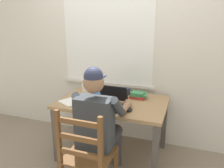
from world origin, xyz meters
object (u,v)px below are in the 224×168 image
computer_mouse (129,110)px  coffee_mug_white (86,88)px  book_stack_side (138,95)px  seated_person (99,121)px  wooden_chair (87,157)px  coffee_mug_dark (127,91)px  book_stack_main (98,94)px  desk (113,108)px  laptop (110,101)px

computer_mouse → coffee_mug_white: coffee_mug_white is taller
coffee_mug_white → book_stack_side: bearing=-1.8°
book_stack_side → coffee_mug_white: bearing=178.2°
computer_mouse → seated_person: bearing=-132.9°
wooden_chair → book_stack_side: bearing=76.4°
coffee_mug_dark → book_stack_main: (-0.32, -0.18, -0.02)m
coffee_mug_white → computer_mouse: bearing=-31.1°
wooden_chair → coffee_mug_dark: (0.07, 1.03, 0.30)m
desk → book_stack_side: 0.35m
desk → seated_person: (0.03, -0.48, 0.06)m
desk → book_stack_main: book_stack_main is taller
seated_person → computer_mouse: bearing=47.1°
computer_mouse → book_stack_side: (-0.01, 0.41, 0.02)m
wooden_chair → laptop: size_ratio=2.78×
computer_mouse → wooden_chair: bearing=-113.8°
laptop → computer_mouse: bearing=-17.3°
book_stack_main → coffee_mug_white: bearing=153.5°
book_stack_side → computer_mouse: bearing=-89.0°
coffee_mug_white → coffee_mug_dark: coffee_mug_white is taller
wooden_chair → book_stack_main: 0.93m
desk → computer_mouse: computer_mouse is taller
seated_person → wooden_chair: (-0.00, -0.28, -0.22)m
coffee_mug_white → book_stack_main: size_ratio=0.65×
desk → laptop: (0.03, -0.15, 0.14)m
computer_mouse → coffee_mug_dark: bearing=108.8°
coffee_mug_white → book_stack_main: (0.23, -0.12, -0.02)m
wooden_chair → computer_mouse: wooden_chair is taller
desk → wooden_chair: bearing=-87.7°
computer_mouse → book_stack_side: book_stack_side is taller
wooden_chair → coffee_mug_dark: size_ratio=7.84×
seated_person → book_stack_main: (-0.25, 0.57, 0.06)m
laptop → coffee_mug_dark: bearing=80.8°
desk → seated_person: bearing=-86.4°
desk → wooden_chair: (0.03, -0.76, -0.16)m
book_stack_main → book_stack_side: size_ratio=0.92×
wooden_chair → book_stack_side: wooden_chair is taller
coffee_mug_dark → book_stack_main: coffee_mug_dark is taller
laptop → coffee_mug_dark: (0.07, 0.42, -0.01)m
seated_person → book_stack_side: 0.71m
desk → coffee_mug_white: (-0.46, 0.21, 0.15)m
book_stack_side → seated_person: bearing=-108.9°
laptop → seated_person: bearing=-89.6°
seated_person → desk: bearing=93.6°
desk → book_stack_main: 0.27m
coffee_mug_white → coffee_mug_dark: bearing=6.4°
computer_mouse → coffee_mug_white: size_ratio=0.81×
wooden_chair → laptop: bearing=90.2°
desk → computer_mouse: size_ratio=12.45×
seated_person → wooden_chair: seated_person is taller
computer_mouse → coffee_mug_white: bearing=148.9°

